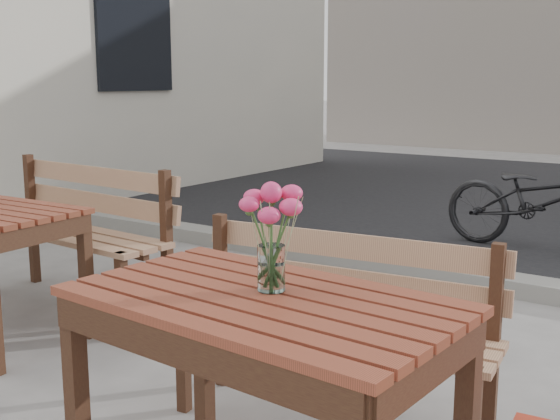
% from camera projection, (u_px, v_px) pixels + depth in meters
% --- Properties ---
extents(main_table, '(1.29, 0.80, 0.77)m').
position_uv_depth(main_table, '(262.00, 333.00, 2.25)').
color(main_table, brown).
rests_on(main_table, ground).
extents(main_bench, '(1.40, 0.56, 0.85)m').
position_uv_depth(main_bench, '(338.00, 304.00, 2.93)').
color(main_bench, '#9A6C4F').
rests_on(main_bench, ground).
extents(main_vase, '(0.19, 0.19, 0.36)m').
position_uv_depth(main_vase, '(271.00, 224.00, 2.23)').
color(main_vase, white).
rests_on(main_vase, main_table).
extents(second_bench, '(1.54, 0.54, 0.94)m').
position_uv_depth(second_bench, '(82.00, 217.00, 4.48)').
color(second_bench, '#9A6C4F').
rests_on(second_bench, ground).
extents(bicycle, '(1.74, 0.77, 0.88)m').
position_uv_depth(bicycle, '(542.00, 201.00, 5.85)').
color(bicycle, black).
rests_on(bicycle, ground).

